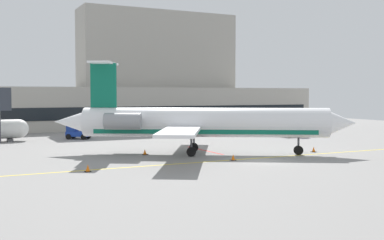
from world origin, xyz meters
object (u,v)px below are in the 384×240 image
at_px(pushback_tractor, 218,127).
at_px(belt_loader, 77,132).
at_px(regional_jet, 199,123).
at_px(baggage_tug, 295,129).

xyz_separation_m(pushback_tractor, belt_loader, (-21.19, -0.41, 0.01)).
height_order(regional_jet, pushback_tractor, regional_jet).
distance_m(pushback_tractor, belt_loader, 21.20).
relative_size(regional_jet, belt_loader, 8.13).
bearing_deg(belt_loader, baggage_tug, -19.96).
bearing_deg(pushback_tractor, regional_jet, -123.30).
bearing_deg(baggage_tug, belt_loader, 160.04).
height_order(baggage_tug, pushback_tractor, baggage_tug).
relative_size(regional_jet, baggage_tug, 7.91).
relative_size(baggage_tug, belt_loader, 1.03).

